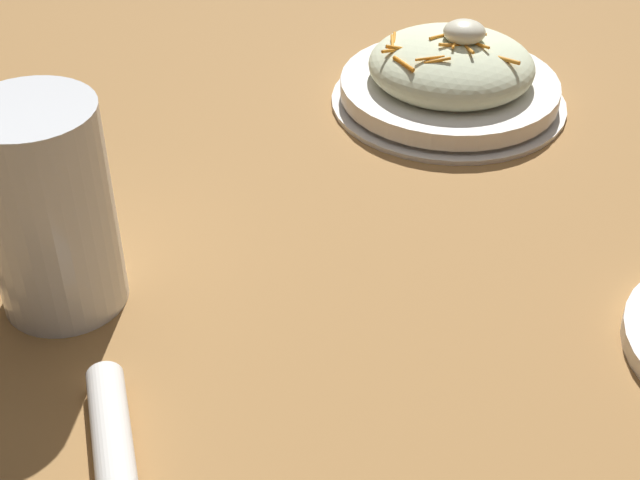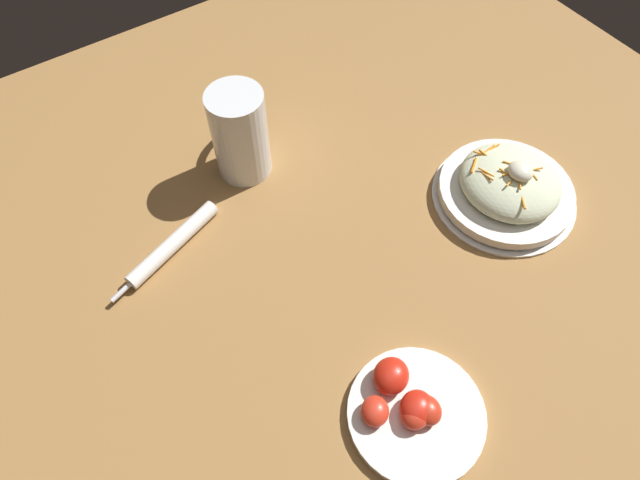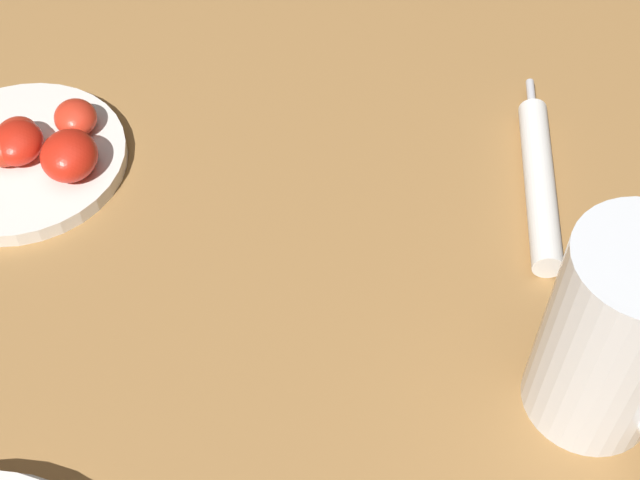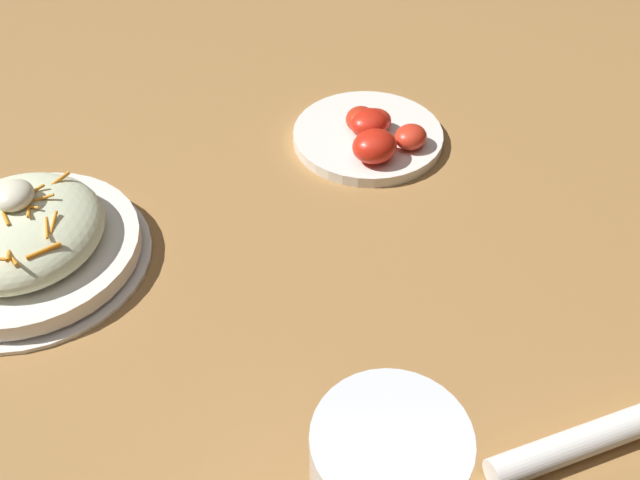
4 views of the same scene
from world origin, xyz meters
The scene contains 3 objects.
ground_plane centered at (0.00, 0.00, 0.00)m, with size 1.43×1.43×0.00m, color #9E703D.
salad_plate centered at (0.05, 0.22, 0.03)m, with size 0.23×0.23×0.09m.
beer_mug centered at (-0.25, -0.09, 0.07)m, with size 0.14×0.12×0.16m.
Camera 1 is at (-0.03, -0.60, 0.45)m, focal length 51.41 mm.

